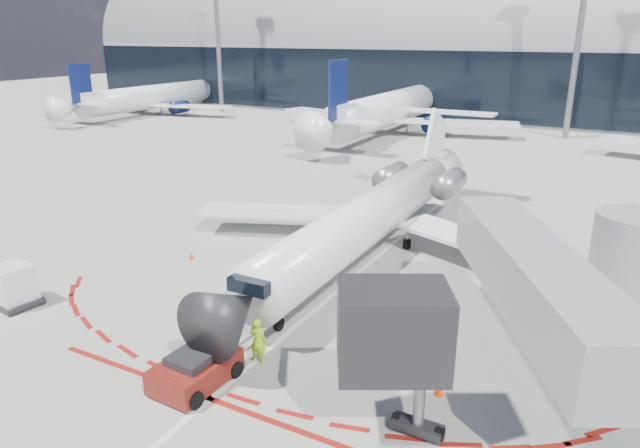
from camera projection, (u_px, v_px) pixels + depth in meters
The scene contains 15 objects.
ground at pixel (354, 277), 28.92m from camera, with size 260.00×260.00×0.00m, color gray.
apron_centerline at pixel (369, 264), 30.59m from camera, with size 0.25×40.00×0.01m, color silver.
apron_stop_bar at pixel (210, 399), 19.31m from camera, with size 14.00×0.25×0.01m, color maroon.
terminal_building at pixel (549, 57), 80.49m from camera, with size 150.00×24.15×24.00m.
jet_bridge at pixel (561, 283), 21.07m from camera, with size 10.03×15.20×4.90m.
light_mast_west at pixel (218, 27), 85.14m from camera, with size 0.70×0.70×25.00m, color slate.
light_mast_centre at pixel (580, 25), 62.80m from camera, with size 0.70×0.70×25.00m, color slate.
regional_jet at pixel (375, 213), 31.52m from camera, with size 22.61×27.89×6.98m.
pushback_tug at pixel (195, 370), 19.98m from camera, with size 2.22×4.92×1.27m.
ramp_worker at pixel (258, 341), 21.17m from camera, with size 0.67×0.44×1.84m, color #A8F619.
uld_container at pixel (14, 286), 25.72m from camera, with size 2.26×2.01×1.90m.
safety_cone_left at pixel (191, 256), 31.09m from camera, with size 0.31×0.31×0.43m, color #FC3C05.
safety_cone_right at pixel (439, 389), 19.49m from camera, with size 0.34×0.34×0.47m, color #FC3C05.
bg_airliner_0 at pixel (153, 80), 85.69m from camera, with size 30.86×32.68×9.99m, color white, non-canonical shape.
bg_airliner_1 at pixel (394, 84), 69.46m from camera, with size 35.71×37.81×11.55m, color white, non-canonical shape.
Camera 1 is at (11.01, -24.21, 11.80)m, focal length 32.00 mm.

